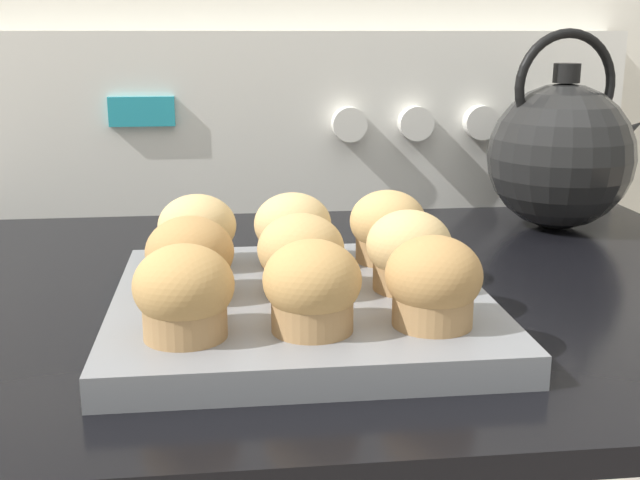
# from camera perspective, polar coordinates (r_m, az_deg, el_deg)

# --- Properties ---
(control_panel) EXTENTS (0.78, 0.07, 0.21)m
(control_panel) POSITION_cam_1_polar(r_m,az_deg,el_deg) (0.96, -1.62, 8.43)
(control_panel) COLOR white
(control_panel) RESTS_ON stove_range
(muffin_pan) EXTENTS (0.27, 0.27, 0.02)m
(muffin_pan) POSITION_cam_1_polar(r_m,az_deg,el_deg) (0.59, -1.34, -4.80)
(muffin_pan) COLOR slate
(muffin_pan) RESTS_ON stove_range
(muffin_r0_c0) EXTENTS (0.06, 0.06, 0.06)m
(muffin_r0_c0) POSITION_cam_1_polar(r_m,az_deg,el_deg) (0.50, -9.65, -3.78)
(muffin_r0_c0) COLOR #A37A4C
(muffin_r0_c0) RESTS_ON muffin_pan
(muffin_r0_c1) EXTENTS (0.06, 0.06, 0.06)m
(muffin_r0_c1) POSITION_cam_1_polar(r_m,az_deg,el_deg) (0.51, -0.56, -3.42)
(muffin_r0_c1) COLOR #A37A4C
(muffin_r0_c1) RESTS_ON muffin_pan
(muffin_r0_c2) EXTENTS (0.06, 0.06, 0.06)m
(muffin_r0_c2) POSITION_cam_1_polar(r_m,az_deg,el_deg) (0.52, 8.07, -3.05)
(muffin_r0_c2) COLOR #A37A4C
(muffin_r0_c2) RESTS_ON muffin_pan
(muffin_r1_c0) EXTENTS (0.06, 0.06, 0.06)m
(muffin_r1_c0) POSITION_cam_1_polar(r_m,az_deg,el_deg) (0.58, -9.23, -1.36)
(muffin_r1_c0) COLOR #A37A4C
(muffin_r1_c0) RESTS_ON muffin_pan
(muffin_r1_c1) EXTENTS (0.06, 0.06, 0.06)m
(muffin_r1_c1) POSITION_cam_1_polar(r_m,az_deg,el_deg) (0.58, -1.37, -1.15)
(muffin_r1_c1) COLOR tan
(muffin_r1_c1) RESTS_ON muffin_pan
(muffin_r1_c2) EXTENTS (0.06, 0.06, 0.06)m
(muffin_r1_c2) POSITION_cam_1_polar(r_m,az_deg,el_deg) (0.59, 6.34, -0.84)
(muffin_r1_c2) COLOR #A37A4C
(muffin_r1_c2) RESTS_ON muffin_pan
(muffin_r2_c0) EXTENTS (0.06, 0.06, 0.06)m
(muffin_r2_c0) POSITION_cam_1_polar(r_m,az_deg,el_deg) (0.65, -8.72, 0.53)
(muffin_r2_c0) COLOR olive
(muffin_r2_c0) RESTS_ON muffin_pan
(muffin_r2_c1) EXTENTS (0.06, 0.06, 0.06)m
(muffin_r2_c1) POSITION_cam_1_polar(r_m,az_deg,el_deg) (0.65, -1.95, 0.68)
(muffin_r2_c1) COLOR olive
(muffin_r2_c1) RESTS_ON muffin_pan
(muffin_r2_c2) EXTENTS (0.06, 0.06, 0.06)m
(muffin_r2_c2) POSITION_cam_1_polar(r_m,az_deg,el_deg) (0.66, 4.83, 0.90)
(muffin_r2_c2) COLOR #A37A4C
(muffin_r2_c2) RESTS_ON muffin_pan
(tea_kettle) EXTENTS (0.19, 0.16, 0.21)m
(tea_kettle) POSITION_cam_1_polar(r_m,az_deg,el_deg) (0.90, 16.81, 5.92)
(tea_kettle) COLOR black
(tea_kettle) RESTS_ON stove_range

